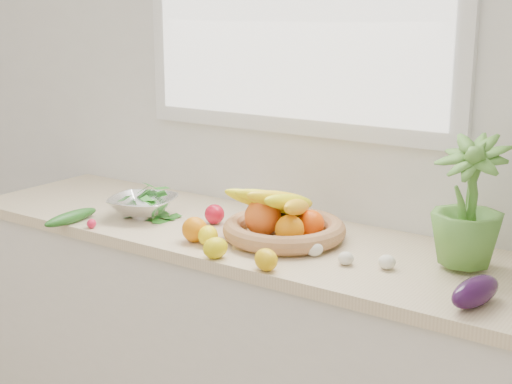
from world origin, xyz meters
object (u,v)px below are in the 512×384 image
Objects in this scene: fruit_basket at (283,223)px; colander_with_spinach at (143,201)px; potted_herb at (469,201)px; apple at (214,214)px; cucumber at (71,217)px; eggplant at (475,292)px.

fruit_basket is 1.77× the size of colander_with_spinach.
colander_with_spinach is at bearing -173.06° from potted_herb.
fruit_basket is (0.30, -0.01, 0.02)m from apple.
potted_herb reaches higher than colander_with_spinach.
potted_herb is 1.16m from colander_with_spinach.
potted_herb is 0.71× the size of fruit_basket.
eggplant is at bearing 3.66° from cucumber.
colander_with_spinach reaches higher than apple.
eggplant is at bearing -65.52° from potted_herb.
cucumber is at bearing -165.34° from potted_herb.
colander_with_spinach is (-1.26, 0.11, 0.02)m from eggplant.
potted_herb reaches higher than apple.
potted_herb is (-0.11, 0.25, 0.17)m from eggplant.
colander_with_spinach reaches higher than cucumber.
cucumber is (-0.42, -0.28, -0.01)m from apple.
cucumber is 0.80× the size of colander_with_spinach.
fruit_basket reaches higher than eggplant.
potted_herb is 1.27× the size of colander_with_spinach.
potted_herb is at bearing 6.52° from fruit_basket.
colander_with_spinach is (-0.26, -0.08, 0.03)m from apple.
potted_herb is at bearing 114.48° from eggplant.
colander_with_spinach is (-1.14, -0.14, -0.14)m from potted_herb.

